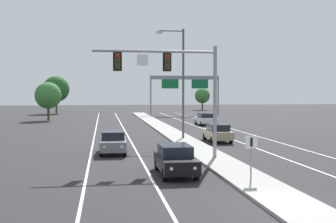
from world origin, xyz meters
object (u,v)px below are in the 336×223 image
street_lamp_median (181,77)px  car_oncoming_black (175,159)px  tree_far_left_a (48,96)px  tree_far_left_c (56,89)px  tree_far_right_a (202,96)px  car_oncoming_grey (113,142)px  car_receding_tan (217,132)px  overhead_signal_mast (176,77)px  car_receding_white (205,119)px  median_sign_post (251,151)px  highway_sign_gantry (185,83)px

street_lamp_median → car_oncoming_black: size_ratio=2.24×
tree_far_left_a → tree_far_left_c: bearing=92.8°
street_lamp_median → tree_far_right_a: 65.47m
car_oncoming_grey → tree_far_left_c: size_ratio=0.59×
street_lamp_median → tree_far_left_c: (-16.46, 50.51, -0.81)m
car_oncoming_grey → tree_far_left_c: bearing=99.8°
street_lamp_median → car_receding_tan: street_lamp_median is taller
overhead_signal_mast → street_lamp_median: (2.45, 11.76, 0.43)m
car_oncoming_grey → car_receding_tan: bearing=31.9°
car_receding_white → car_oncoming_grey: bearing=-117.3°
overhead_signal_mast → car_oncoming_grey: overhead_signal_mast is taller
car_receding_tan → tree_far_left_c: 56.32m
car_receding_white → tree_far_left_a: tree_far_left_a is taller
overhead_signal_mast → car_oncoming_grey: 7.09m
median_sign_post → car_receding_white: median_sign_post is taller
overhead_signal_mast → car_receding_tan: (5.34, 9.55, -4.54)m
car_oncoming_grey → car_receding_white: (12.61, 24.45, 0.00)m
tree_far_left_c → median_sign_post: bearing=-76.8°
car_receding_white → car_receding_tan: bearing=-100.2°
tree_far_left_c → car_oncoming_grey: bearing=-80.2°
tree_far_right_a → tree_far_left_a: 47.05m
tree_far_left_a → car_oncoming_black: bearing=-75.1°
car_oncoming_black → tree_far_right_a: (20.17, 79.71, 2.65)m
median_sign_post → tree_far_left_a: bearing=107.6°
median_sign_post → car_receding_tan: 17.29m
car_receding_white → tree_far_left_c: size_ratio=0.59×
tree_far_right_a → tree_far_left_c: tree_far_left_c is taller
car_receding_white → highway_sign_gantry: 25.11m
street_lamp_median → highway_sign_gantry: bearing=78.6°
car_receding_tan → tree_far_left_c: tree_far_left_c is taller
overhead_signal_mast → car_oncoming_black: (-0.85, -4.73, -4.54)m
median_sign_post → car_oncoming_black: (-3.22, 2.73, -0.77)m
tree_far_left_a → tree_far_left_c: 21.58m
street_lamp_median → highway_sign_gantry: size_ratio=0.75×
car_receding_tan → tree_far_left_a: (-18.30, 31.20, 3.02)m
median_sign_post → street_lamp_median: street_lamp_median is taller
car_oncoming_grey → tree_far_right_a: bearing=71.9°
car_receding_tan → highway_sign_gantry: size_ratio=0.34×
car_oncoming_grey → highway_sign_gantry: 51.32m
median_sign_post → car_receding_white: (6.32, 35.71, -0.77)m
overhead_signal_mast → tree_far_left_c: (-14.01, 62.28, -0.37)m
overhead_signal_mast → median_sign_post: size_ratio=3.62×
car_oncoming_black → car_oncoming_grey: size_ratio=0.99×
car_oncoming_grey → car_receding_tan: 10.91m
highway_sign_gantry → tree_far_left_a: size_ratio=2.25×
car_receding_tan → tree_far_left_a: size_ratio=0.76×
overhead_signal_mast → street_lamp_median: bearing=78.2°
car_oncoming_grey → tree_far_right_a: 74.93m
street_lamp_median → car_oncoming_grey: bearing=-128.6°
car_receding_white → tree_far_right_a: bearing=77.2°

